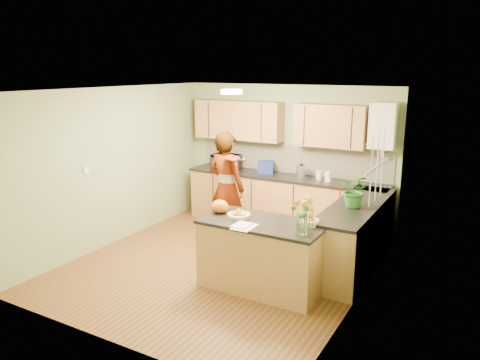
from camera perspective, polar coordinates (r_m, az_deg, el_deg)
The scene contains 28 objects.
floor at distance 6.91m, azimuth -2.22°, elevation -10.22°, with size 4.50×4.50×0.00m, color #533617.
ceiling at distance 6.33m, azimuth -2.43°, elevation 10.95°, with size 4.00×4.50×0.02m, color white.
wall_back at distance 8.46m, azimuth 5.73°, elevation 3.02°, with size 4.00×0.02×2.50m, color gray.
wall_front at distance 4.82m, azimuth -16.59°, elevation -5.59°, with size 4.00×0.02×2.50m, color gray.
wall_left at distance 7.73m, azimuth -15.04°, elevation 1.62°, with size 0.02×4.50×2.50m, color gray.
wall_right at distance 5.75m, azimuth 14.91°, elevation -2.41°, with size 0.02×4.50×2.50m, color gray.
back_counter at distance 8.34m, azimuth 5.39°, elevation -2.64°, with size 3.64×0.62×0.94m.
right_counter at distance 6.84m, azimuth 13.92°, elevation -6.65°, with size 0.62×2.24×0.94m.
splashback at distance 8.42m, azimuth 6.30°, elevation 2.61°, with size 3.60×0.02×0.52m, color #EDE5CD.
upper_cabinets at distance 8.30m, azimuth 4.23°, elevation 7.03°, with size 3.20×0.34×0.70m.
boiler at distance 7.69m, azimuth 17.07°, elevation 6.32°, with size 0.40×0.30×0.86m.
window_right at distance 6.25m, azimuth 16.43°, elevation 1.58°, with size 0.01×1.30×1.05m.
light_switch at distance 7.31m, azimuth -18.25°, elevation 1.12°, with size 0.02×0.09×0.09m, color white.
ceiling_lamp at distance 6.59m, azimuth -1.03°, elevation 10.72°, with size 0.30×0.30×0.07m.
peninsula_island at distance 6.06m, azimuth 2.77°, elevation -9.10°, with size 1.57×0.81×0.90m.
fruit_dish at distance 6.05m, azimuth -0.14°, elevation -4.17°, with size 0.30×0.30×0.10m.
orange_bowl at distance 5.81m, azimuth 8.37°, elevation -4.88°, with size 0.25×0.25×0.15m.
flower_vase at distance 5.41m, azimuth 7.70°, elevation -3.07°, with size 0.28×0.28×0.52m.
orange_bag at distance 6.23m, azimuth -2.45°, elevation -3.22°, with size 0.23×0.20×0.17m, color orange.
papers at distance 5.69m, azimuth 0.56°, elevation -5.70°, with size 0.24×0.32×0.01m, color white.
violinist at distance 7.50m, azimuth -1.68°, elevation -0.95°, with size 0.66×0.44×1.82m, color #E7B08D.
violin at distance 7.09m, azimuth -1.24°, elevation 2.73°, with size 0.66×0.27×0.13m, color #490F04, non-canonical shape.
microwave at distance 8.73m, azimuth -1.71°, elevation 2.26°, with size 0.50×0.34×0.28m, color white.
blue_box at distance 8.38m, azimuth 3.16°, elevation 1.59°, with size 0.28×0.20×0.22m, color navy.
kettle at distance 8.10m, azimuth 7.46°, elevation 1.11°, with size 0.15×0.15×0.29m.
jar_cream at distance 8.00m, azimuth 9.63°, elevation 0.59°, with size 0.10×0.10×0.16m, color beige.
jar_white at distance 7.88m, azimuth 10.72°, elevation 0.40°, with size 0.11×0.11×0.17m, color white.
potted_plant at distance 6.49m, azimuth 13.89°, elevation -1.24°, with size 0.42×0.36×0.47m, color #2B6D24.
Camera 1 is at (3.34, -5.37, 2.78)m, focal length 35.00 mm.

